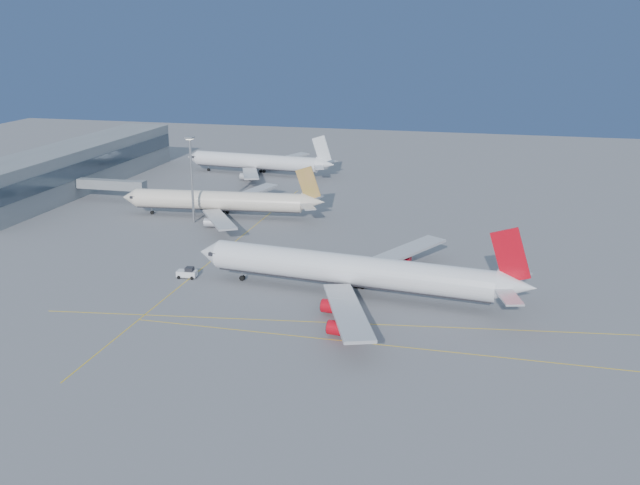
# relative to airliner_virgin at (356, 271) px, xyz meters

# --- Properties ---
(ground) EXTENTS (500.00, 500.00, 0.00)m
(ground) POSITION_rel_airliner_virgin_xyz_m (2.05, -8.52, -5.41)
(ground) COLOR slate
(ground) RESTS_ON ground
(terminal) EXTENTS (18.40, 110.00, 15.00)m
(terminal) POSITION_rel_airliner_virgin_xyz_m (-112.88, 76.48, 2.10)
(terminal) COLOR gray
(terminal) RESTS_ON ground
(jet_bridge) EXTENTS (23.60, 3.60, 6.90)m
(jet_bridge) POSITION_rel_airliner_virgin_xyz_m (-91.05, 63.48, -0.23)
(jet_bridge) COLOR gray
(jet_bridge) RESTS_ON ground
(taxiway_lines) EXTENTS (118.86, 140.00, 0.02)m
(taxiway_lines) POSITION_rel_airliner_virgin_xyz_m (-12.66, -2.18, -5.40)
(taxiway_lines) COLOR yellow
(taxiway_lines) RESTS_ON ground
(airliner_virgin) EXTENTS (72.69, 64.92, 17.93)m
(airliner_virgin) POSITION_rel_airliner_virgin_xyz_m (0.00, 0.00, 0.00)
(airliner_virgin) COLOR white
(airliner_virgin) RESTS_ON ground
(airliner_etihad) EXTENTS (61.03, 56.12, 15.92)m
(airliner_etihad) POSITION_rel_airliner_virgin_xyz_m (-50.13, 52.93, -0.56)
(airliner_etihad) COLOR beige
(airliner_etihad) RESTS_ON ground
(airliner_third) EXTENTS (60.05, 55.16, 16.10)m
(airliner_third) POSITION_rel_airliner_virgin_xyz_m (-59.37, 114.07, -0.53)
(airliner_third) COLOR white
(airliner_third) RESTS_ON ground
(pushback_tug) EXTENTS (4.51, 2.96, 2.45)m
(pushback_tug) POSITION_rel_airliner_virgin_xyz_m (-38.59, 1.69, -4.27)
(pushback_tug) COLOR white
(pushback_tug) RESTS_ON ground
(light_mast) EXTENTS (2.12, 2.12, 24.52)m
(light_mast) POSITION_rel_airliner_virgin_xyz_m (-55.90, 45.19, 9.07)
(light_mast) COLOR gray
(light_mast) RESTS_ON ground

